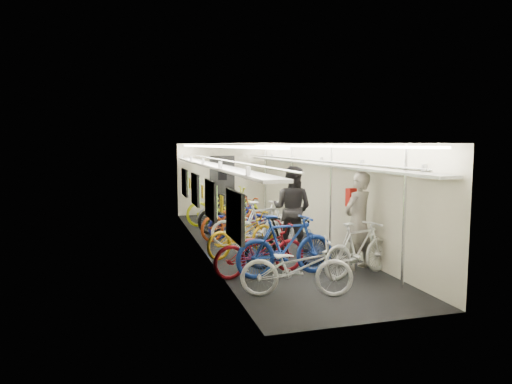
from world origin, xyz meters
TOP-DOWN VIEW (x-y plane):
  - train_car_shell at (-0.36, 0.71)m, footprint 10.00×10.00m
  - bicycle_0 at (-0.58, -3.70)m, footprint 1.87×1.08m
  - bicycle_1 at (-0.39, -2.62)m, footprint 1.93×0.67m
  - bicycle_2 at (-0.81, -2.43)m, footprint 1.92×0.96m
  - bicycle_3 at (-0.17, -2.12)m, footprint 1.71×0.60m
  - bicycle_4 at (-0.78, -0.90)m, footprint 1.90×1.32m
  - bicycle_5 at (-0.18, -0.56)m, footprint 1.96×1.25m
  - bicycle_6 at (-0.38, -0.12)m, footprint 1.95×1.21m
  - bicycle_7 at (-0.41, 0.90)m, footprint 1.59×0.46m
  - bicycle_8 at (-0.54, 0.88)m, footprint 2.07×1.40m
  - bicycle_9 at (-0.47, 1.55)m, footprint 1.83×0.60m
  - bicycle_10 at (-0.43, 2.77)m, footprint 2.17×0.77m
  - bicycle_11 at (0.89, -2.96)m, footprint 1.74×0.98m
  - bicycle_12 at (-0.40, 2.93)m, footprint 1.84×1.25m
  - passenger_near at (1.11, -2.51)m, footprint 0.81×0.69m
  - passenger_mid at (0.42, -0.76)m, footprint 1.17×1.15m
  - backpack at (1.43, -1.67)m, footprint 0.28×0.19m

SIDE VIEW (x-z plane):
  - bicycle_12 at x=-0.40m, z-range 0.00..0.92m
  - bicycle_0 at x=-0.58m, z-range 0.00..0.93m
  - bicycle_4 at x=-0.78m, z-range 0.00..0.94m
  - bicycle_7 at x=-0.41m, z-range 0.00..0.95m
  - bicycle_2 at x=-0.81m, z-range 0.00..0.96m
  - bicycle_6 at x=-0.38m, z-range 0.00..0.97m
  - bicycle_3 at x=-0.17m, z-range 0.00..1.01m
  - bicycle_11 at x=0.89m, z-range 0.00..1.01m
  - bicycle_8 at x=-0.54m, z-range 0.00..1.03m
  - bicycle_9 at x=-0.47m, z-range 0.00..1.08m
  - bicycle_10 at x=-0.43m, z-range 0.00..1.14m
  - bicycle_1 at x=-0.39m, z-range 0.00..1.14m
  - bicycle_5 at x=-0.18m, z-range 0.00..1.14m
  - passenger_near at x=1.11m, z-range 0.00..1.87m
  - passenger_mid at x=0.42m, z-range 0.00..1.91m
  - backpack at x=1.43m, z-range 1.09..1.47m
  - train_car_shell at x=-0.36m, z-range -3.34..6.66m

